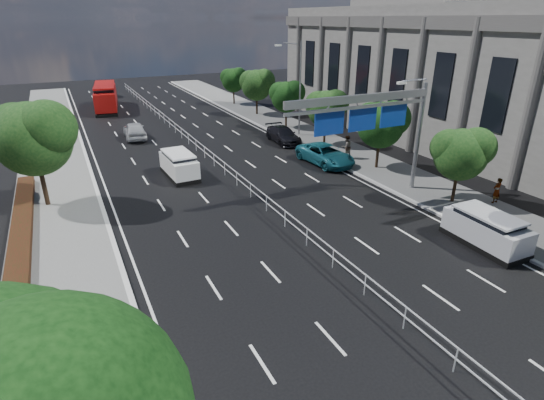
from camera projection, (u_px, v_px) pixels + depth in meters
ground at (389, 316)px, 16.87m from camera, size 160.00×160.00×0.00m
kerb_near at (163, 398)px, 13.15m from camera, size 0.25×140.00×0.15m
kerb_far at (534, 262)px, 20.54m from camera, size 0.25×140.00×0.15m
median_fence at (207, 154)px, 35.15m from camera, size 0.05×85.00×1.02m
hedge_near at (11, 335)px, 15.38m from camera, size 1.00×36.00×0.44m
toilet_sign at (78, 346)px, 11.21m from camera, size 1.62×0.18×4.34m
overhead_gantry at (374, 113)px, 25.68m from camera, size 10.24×0.38×7.45m
streetlight_far at (298, 83)px, 40.49m from camera, size 2.78×2.40×9.00m
civic_hall at (433, 69)px, 42.20m from camera, size 14.40×36.00×14.35m
near_tree_back at (33, 135)px, 24.92m from camera, size 4.84×4.51×6.69m
far_tree_c at (462, 152)px, 25.87m from camera, size 3.52×3.28×4.94m
far_tree_d at (381, 122)px, 31.92m from camera, size 3.85×3.59×5.34m
far_tree_e at (326, 107)px, 38.14m from camera, size 3.63×3.38×5.13m
far_tree_f at (287, 95)px, 44.33m from camera, size 3.52×3.28×5.02m
far_tree_g at (257, 83)px, 50.39m from camera, size 3.96×3.69×5.45m
far_tree_h at (234, 79)px, 56.68m from camera, size 3.41×3.18×4.91m
white_minivan at (179, 165)px, 31.43m from camera, size 2.01×4.34×1.86m
red_bus at (106, 96)px, 54.50m from camera, size 3.97×10.89×3.18m
near_car_silver at (135, 130)px, 41.49m from camera, size 2.21×4.89×1.63m
near_car_dark at (107, 91)px, 64.02m from camera, size 2.12×5.04×1.62m
silver_minivan at (486, 230)px, 21.84m from camera, size 1.98×4.40×1.81m
parked_car_teal at (325, 154)px, 34.27m from camera, size 2.95×5.72×1.54m
parked_car_dark at (283, 135)px, 40.22m from camera, size 2.31×5.06×1.44m
pedestrian_a at (497, 190)px, 26.61m from camera, size 0.61×0.40×1.65m
pedestrian_b at (346, 147)px, 35.13m from camera, size 0.95×0.76×1.91m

